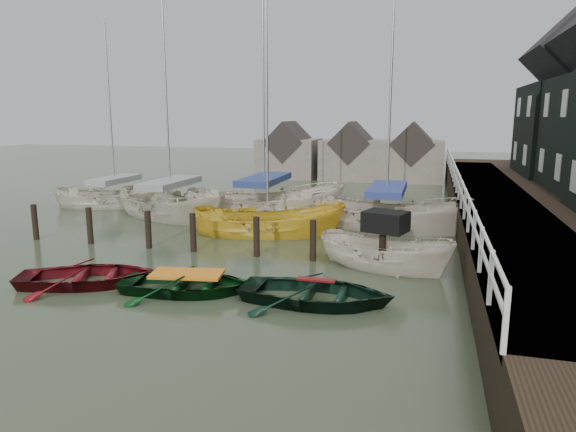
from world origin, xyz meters
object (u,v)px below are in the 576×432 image
(motorboat, at_px, (384,266))
(sailboat_c, at_px, (268,233))
(rowboat_dkgreen, at_px, (316,303))
(sailboat_e, at_px, (116,205))
(sailboat_a, at_px, (172,216))
(sailboat_d, at_px, (386,226))
(sailboat_b, at_px, (265,214))
(rowboat_green, at_px, (188,292))
(rowboat_red, at_px, (89,284))

(motorboat, height_order, sailboat_c, sailboat_c)
(rowboat_dkgreen, height_order, sailboat_e, sailboat_e)
(sailboat_a, distance_m, sailboat_e, 4.73)
(motorboat, relative_size, sailboat_d, 0.38)
(sailboat_a, bearing_deg, sailboat_b, -45.04)
(motorboat, xyz_separation_m, sailboat_c, (-5.08, 3.71, -0.07))
(rowboat_green, bearing_deg, sailboat_a, 20.51)
(rowboat_red, relative_size, motorboat, 0.81)
(sailboat_a, bearing_deg, rowboat_green, -124.67)
(motorboat, relative_size, sailboat_a, 0.41)
(sailboat_b, distance_m, sailboat_e, 8.56)
(rowboat_green, distance_m, sailboat_d, 10.93)
(rowboat_red, distance_m, sailboat_d, 12.65)
(rowboat_red, bearing_deg, rowboat_dkgreen, -110.12)
(rowboat_red, bearing_deg, motorboat, -87.03)
(rowboat_green, distance_m, motorboat, 6.25)
(rowboat_dkgreen, bearing_deg, sailboat_e, 50.10)
(rowboat_green, xyz_separation_m, sailboat_b, (-1.42, 11.11, 0.06))
(rowboat_green, height_order, rowboat_dkgreen, rowboat_dkgreen)
(sailboat_d, bearing_deg, sailboat_e, 98.59)
(rowboat_red, height_order, sailboat_a, sailboat_a)
(rowboat_red, bearing_deg, sailboat_b, -31.06)
(rowboat_green, relative_size, rowboat_dkgreen, 0.93)
(rowboat_red, bearing_deg, rowboat_green, -109.65)
(rowboat_dkgreen, xyz_separation_m, sailboat_b, (-5.02, 10.97, 0.06))
(rowboat_red, height_order, sailboat_b, sailboat_b)
(rowboat_green, xyz_separation_m, sailboat_a, (-5.63, 9.57, 0.06))
(rowboat_red, height_order, rowboat_dkgreen, rowboat_dkgreen)
(sailboat_b, xyz_separation_m, sailboat_d, (5.96, -1.18, 0.00))
(sailboat_a, bearing_deg, motorboat, -93.90)
(sailboat_d, xyz_separation_m, sailboat_e, (-14.51, 1.53, 0.00))
(rowboat_dkgreen, bearing_deg, sailboat_b, 24.54)
(rowboat_dkgreen, xyz_separation_m, motorboat, (1.41, 3.59, 0.09))
(motorboat, distance_m, sailboat_d, 6.23)
(motorboat, bearing_deg, rowboat_dkgreen, 176.39)
(sailboat_b, bearing_deg, sailboat_e, 71.65)
(sailboat_b, bearing_deg, sailboat_d, -117.11)
(rowboat_dkgreen, height_order, sailboat_b, sailboat_b)
(rowboat_green, xyz_separation_m, sailboat_d, (4.54, 9.94, 0.06))
(rowboat_green, relative_size, sailboat_d, 0.30)
(rowboat_dkgreen, relative_size, sailboat_c, 0.36)
(sailboat_a, bearing_deg, rowboat_red, -140.38)
(rowboat_green, xyz_separation_m, rowboat_dkgreen, (3.60, 0.14, 0.00))
(sailboat_a, relative_size, sailboat_d, 0.94)
(sailboat_d, relative_size, sailboat_e, 1.18)
(motorboat, bearing_deg, sailboat_d, 22.32)
(rowboat_red, relative_size, rowboat_green, 1.04)
(sailboat_e, bearing_deg, sailboat_b, -115.99)
(rowboat_red, xyz_separation_m, sailboat_e, (-6.90, 11.64, 0.06))
(rowboat_dkgreen, height_order, motorboat, motorboat)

